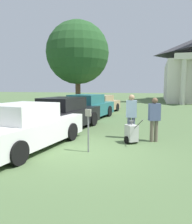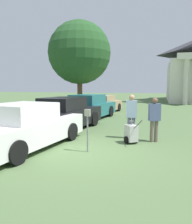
{
  "view_description": "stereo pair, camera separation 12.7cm",
  "coord_description": "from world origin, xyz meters",
  "px_view_note": "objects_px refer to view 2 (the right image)",
  "views": [
    {
      "loc": [
        1.96,
        -6.53,
        2.12
      ],
      "look_at": [
        -0.33,
        1.67,
        1.1
      ],
      "focal_mm": 35.0,
      "sensor_mm": 36.0,
      "label": 1
    },
    {
      "loc": [
        2.09,
        -6.49,
        2.12
      ],
      "look_at": [
        -0.33,
        1.67,
        1.1
      ],
      "focal_mm": 35.0,
      "sensor_mm": 36.0,
      "label": 2
    }
  ],
  "objects_px": {
    "parked_car_tan": "(103,105)",
    "equipment_cart": "(131,133)",
    "parked_car_white": "(26,127)",
    "parked_car_black": "(65,115)",
    "person_supervisor": "(154,117)",
    "person_worker": "(131,114)",
    "parked_car_teal": "(89,108)",
    "parking_meter": "(88,122)"
  },
  "relations": [
    {
      "from": "equipment_cart",
      "to": "parked_car_black",
      "type": "bearing_deg",
      "value": 119.44
    },
    {
      "from": "parked_car_black",
      "to": "parked_car_white",
      "type": "bearing_deg",
      "value": -83.02
    },
    {
      "from": "parked_car_teal",
      "to": "person_supervisor",
      "type": "height_order",
      "value": "person_supervisor"
    },
    {
      "from": "parked_car_white",
      "to": "parking_meter",
      "type": "relative_size",
      "value": 3.55
    },
    {
      "from": "person_worker",
      "to": "parking_meter",
      "type": "bearing_deg",
      "value": 58.19
    },
    {
      "from": "parking_meter",
      "to": "person_worker",
      "type": "xyz_separation_m",
      "value": [
        1.11,
        2.24,
        0.05
      ]
    },
    {
      "from": "parked_car_teal",
      "to": "person_worker",
      "type": "distance_m",
      "value": 5.61
    },
    {
      "from": "parked_car_white",
      "to": "person_worker",
      "type": "xyz_separation_m",
      "value": [
        3.32,
        2.33,
        0.32
      ]
    },
    {
      "from": "parked_car_black",
      "to": "parking_meter",
      "type": "xyz_separation_m",
      "value": [
        2.21,
        -3.09,
        0.24
      ]
    },
    {
      "from": "parked_car_white",
      "to": "parked_car_teal",
      "type": "xyz_separation_m",
      "value": [
        -0.0,
        6.85,
        0.03
      ]
    },
    {
      "from": "parked_car_black",
      "to": "parking_meter",
      "type": "height_order",
      "value": "parked_car_black"
    },
    {
      "from": "parked_car_white",
      "to": "parked_car_teal",
      "type": "relative_size",
      "value": 0.91
    },
    {
      "from": "parked_car_white",
      "to": "person_worker",
      "type": "distance_m",
      "value": 4.07
    },
    {
      "from": "parked_car_tan",
      "to": "equipment_cart",
      "type": "distance_m",
      "value": 9.41
    },
    {
      "from": "parking_meter",
      "to": "parked_car_white",
      "type": "bearing_deg",
      "value": -177.6
    },
    {
      "from": "parked_car_teal",
      "to": "parked_car_tan",
      "type": "relative_size",
      "value": 1.11
    },
    {
      "from": "person_worker",
      "to": "parked_car_tan",
      "type": "bearing_deg",
      "value": -73.06
    },
    {
      "from": "parked_car_teal",
      "to": "parked_car_tan",
      "type": "height_order",
      "value": "parked_car_teal"
    },
    {
      "from": "person_worker",
      "to": "person_supervisor",
      "type": "bearing_deg",
      "value": 156.03
    },
    {
      "from": "parked_car_tan",
      "to": "parking_meter",
      "type": "bearing_deg",
      "value": -70.86
    },
    {
      "from": "equipment_cart",
      "to": "parked_car_teal",
      "type": "bearing_deg",
      "value": 87.62
    },
    {
      "from": "parked_car_black",
      "to": "parked_car_teal",
      "type": "xyz_separation_m",
      "value": [
        -0.0,
        3.66,
        0.0
      ]
    },
    {
      "from": "parked_car_white",
      "to": "parked_car_black",
      "type": "relative_size",
      "value": 0.98
    },
    {
      "from": "parked_car_black",
      "to": "equipment_cart",
      "type": "height_order",
      "value": "parked_car_black"
    },
    {
      "from": "parking_meter",
      "to": "person_worker",
      "type": "distance_m",
      "value": 2.5
    },
    {
      "from": "person_supervisor",
      "to": "equipment_cart",
      "type": "distance_m",
      "value": 1.08
    },
    {
      "from": "parked_car_tan",
      "to": "person_supervisor",
      "type": "relative_size",
      "value": 2.89
    },
    {
      "from": "parked_car_teal",
      "to": "parked_car_tan",
      "type": "bearing_deg",
      "value": 96.97
    },
    {
      "from": "parked_car_white",
      "to": "parked_car_black",
      "type": "distance_m",
      "value": 3.19
    },
    {
      "from": "equipment_cart",
      "to": "parked_car_white",
      "type": "bearing_deg",
      "value": 169.4
    },
    {
      "from": "person_worker",
      "to": "parked_car_white",
      "type": "bearing_deg",
      "value": 29.59
    },
    {
      "from": "parking_meter",
      "to": "person_supervisor",
      "type": "bearing_deg",
      "value": 44.04
    },
    {
      "from": "person_worker",
      "to": "equipment_cart",
      "type": "distance_m",
      "value": 0.99
    },
    {
      "from": "parked_car_white",
      "to": "parked_car_tan",
      "type": "distance_m",
      "value": 10.34
    },
    {
      "from": "person_worker",
      "to": "parked_car_teal",
      "type": "bearing_deg",
      "value": -59.25
    },
    {
      "from": "parked_car_tan",
      "to": "equipment_cart",
      "type": "relative_size",
      "value": 4.87
    },
    {
      "from": "parked_car_black",
      "to": "person_supervisor",
      "type": "distance_m",
      "value": 4.38
    },
    {
      "from": "parked_car_tan",
      "to": "person_supervisor",
      "type": "bearing_deg",
      "value": -56.13
    },
    {
      "from": "parked_car_tan",
      "to": "parking_meter",
      "type": "height_order",
      "value": "parking_meter"
    },
    {
      "from": "equipment_cart",
      "to": "person_supervisor",
      "type": "bearing_deg",
      "value": -5.48
    },
    {
      "from": "parked_car_tan",
      "to": "person_worker",
      "type": "bearing_deg",
      "value": -60.54
    },
    {
      "from": "parked_car_black",
      "to": "person_worker",
      "type": "bearing_deg",
      "value": -7.46
    }
  ]
}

